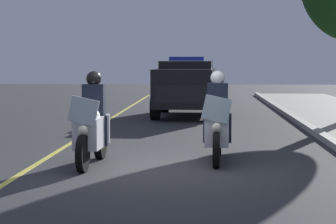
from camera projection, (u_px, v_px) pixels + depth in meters
name	position (u px, v px, depth m)	size (l,w,h in m)	color
ground_plane	(164.00, 169.00, 11.11)	(80.00, 80.00, 0.00)	#333335
lane_stripe_center	(32.00, 167.00, 11.25)	(48.00, 0.12, 0.01)	#E0D14C
police_motorcycle_lead_left	(92.00, 127.00, 11.45)	(2.14, 0.59, 1.72)	black
police_motorcycle_lead_right	(217.00, 125.00, 11.90)	(2.14, 0.59, 1.72)	black
police_suv	(186.00, 85.00, 21.69)	(4.97, 2.23, 2.05)	black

